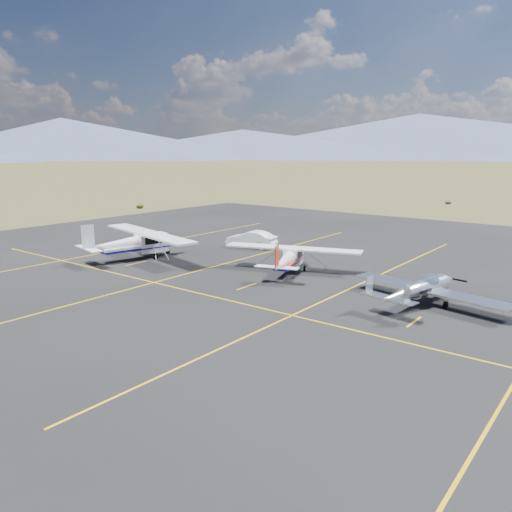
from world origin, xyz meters
TOP-DOWN VIEW (x-y plane):
  - ground at (0.00, 0.00)m, footprint 1600.00×1600.00m
  - apron at (0.00, 7.00)m, footprint 72.00×72.00m
  - aircraft_low_wing at (-0.02, -2.74)m, footprint 6.89×9.48m
  - aircraft_cessna at (1.75, 7.44)m, footprint 6.94×9.90m
  - aircraft_plain at (-2.00, 19.79)m, footprint 7.92×12.34m
  - sedan at (7.61, 15.47)m, footprint 2.46×4.77m

SIDE VIEW (x-z plane):
  - ground at x=0.00m, z-range 0.00..0.00m
  - apron at x=0.00m, z-range -0.01..0.01m
  - sedan at x=7.61m, z-range 0.01..1.51m
  - aircraft_low_wing at x=-0.02m, z-range -0.04..2.01m
  - aircraft_cessna at x=1.75m, z-range -0.14..2.40m
  - aircraft_plain at x=-2.00m, z-range -0.17..2.95m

